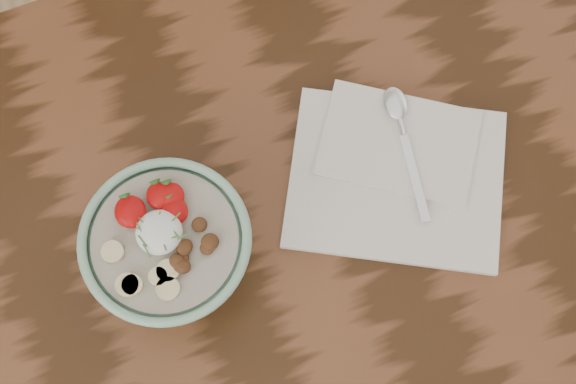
{
  "coord_description": "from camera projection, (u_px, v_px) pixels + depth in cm",
  "views": [
    {
      "loc": [
        0.13,
        -23.44,
        172.9
      ],
      "look_at": [
        10.32,
        2.55,
        86.63
      ],
      "focal_mm": 50.0,
      "sensor_mm": 36.0,
      "label": 1
    }
  ],
  "objects": [
    {
      "name": "breakfast_bowl",
      "position": [
        169.0,
        248.0,
        0.94
      ],
      "size": [
        19.7,
        19.7,
        13.1
      ],
      "rotation": [
        0.0,
        0.0,
        0.1
      ],
      "color": "#89B89C",
      "rests_on": "table"
    },
    {
      "name": "table",
      "position": [
        224.0,
        282.0,
        1.09
      ],
      "size": [
        160.0,
        90.0,
        75.0
      ],
      "color": "#341D0D",
      "rests_on": "ground"
    },
    {
      "name": "napkin",
      "position": [
        396.0,
        171.0,
        1.03
      ],
      "size": [
        34.32,
        32.3,
        1.67
      ],
      "rotation": [
        0.0,
        0.0,
        -0.51
      ],
      "color": "white",
      "rests_on": "table"
    },
    {
      "name": "spoon",
      "position": [
        400.0,
        121.0,
        1.04
      ],
      "size": [
        5.38,
        18.82,
        0.98
      ],
      "rotation": [
        0.0,
        0.0,
        -0.18
      ],
      "color": "silver",
      "rests_on": "napkin"
    }
  ]
}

